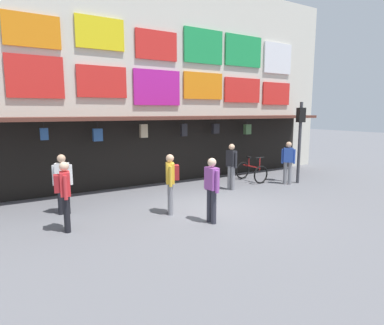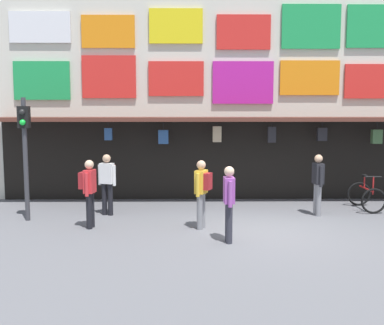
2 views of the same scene
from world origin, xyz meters
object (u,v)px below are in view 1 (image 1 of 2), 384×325
pedestrian_in_red (63,179)px  pedestrian_in_green (231,164)px  pedestrian_in_white (171,179)px  traffic_light_far (300,129)px  pedestrian_in_purple (288,160)px  pedestrian_in_black (212,187)px  bicycle_parked (251,172)px  pedestrian_in_yellow (64,191)px

pedestrian_in_red → pedestrian_in_green: same height
pedestrian_in_white → pedestrian_in_green: (3.21, 1.41, -0.04)m
traffic_light_far → pedestrian_in_red: size_ratio=1.90×
pedestrian_in_purple → pedestrian_in_white: bearing=-170.3°
pedestrian_in_black → pedestrian_in_red: bearing=138.6°
bicycle_parked → pedestrian_in_purple: (0.82, -1.17, 0.55)m
bicycle_parked → pedestrian_in_black: size_ratio=0.69×
pedestrian_in_black → pedestrian_in_green: 3.71m
bicycle_parked → pedestrian_in_yellow: size_ratio=0.69×
pedestrian_in_purple → pedestrian_in_green: bearing=169.6°
pedestrian_in_yellow → pedestrian_in_purple: size_ratio=1.00×
bicycle_parked → pedestrian_in_green: size_ratio=0.69×
bicycle_parked → pedestrian_in_black: pedestrian_in_black is taller
pedestrian_in_white → pedestrian_in_purple: (5.65, 0.97, -0.04)m
pedestrian_in_yellow → pedestrian_in_white: bearing=-2.4°
pedestrian_in_red → pedestrian_in_black: bearing=-41.4°
bicycle_parked → pedestrian_in_purple: pedestrian_in_purple is taller
pedestrian_in_green → pedestrian_in_black: bearing=-135.8°
pedestrian_in_white → pedestrian_in_green: bearing=23.8°
traffic_light_far → pedestrian_in_black: (-5.66, -2.11, -1.19)m
pedestrian_in_yellow → pedestrian_in_green: 6.11m
traffic_light_far → pedestrian_in_green: size_ratio=1.90×
bicycle_parked → pedestrian_in_yellow: bearing=-165.0°
pedestrian_in_white → pedestrian_in_yellow: (-2.76, 0.11, 0.00)m
bicycle_parked → pedestrian_in_yellow: pedestrian_in_yellow is taller
bicycle_parked → pedestrian_in_purple: 1.53m
pedestrian_in_yellow → pedestrian_in_purple: (8.41, 0.85, -0.04)m
pedestrian_in_purple → pedestrian_in_black: (-5.10, -2.14, 0.00)m
traffic_light_far → pedestrian_in_green: 3.26m
pedestrian_in_red → pedestrian_in_purple: (8.20, -0.58, -0.04)m
pedestrian_in_purple → traffic_light_far: bearing=-3.2°
traffic_light_far → pedestrian_in_green: traffic_light_far is taller
bicycle_parked → pedestrian_in_white: (-4.83, -2.14, 0.59)m
pedestrian_in_purple → pedestrian_in_black: bearing=-157.2°
bicycle_parked → pedestrian_in_red: bearing=-175.4°
pedestrian_in_red → pedestrian_in_yellow: same height
pedestrian_in_yellow → pedestrian_in_green: size_ratio=1.00×
pedestrian_in_red → pedestrian_in_green: 5.76m
traffic_light_far → bicycle_parked: 2.53m
pedestrian_in_white → pedestrian_in_green: same height
pedestrian_in_yellow → pedestrian_in_black: 3.55m
traffic_light_far → pedestrian_in_yellow: size_ratio=1.90×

